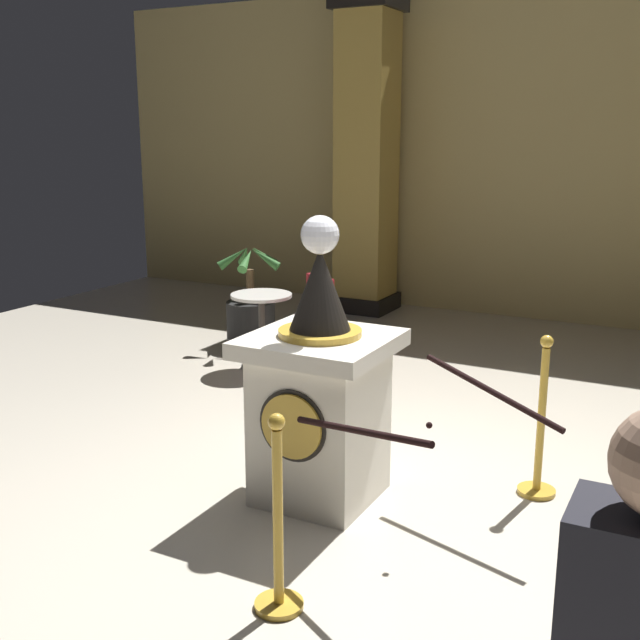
# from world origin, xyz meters

# --- Properties ---
(ground_plane) EXTENTS (12.50, 12.50, 0.00)m
(ground_plane) POSITION_xyz_m (0.00, 0.00, 0.00)
(ground_plane) COLOR beige
(back_wall) EXTENTS (12.50, 0.16, 3.94)m
(back_wall) POSITION_xyz_m (0.00, 5.31, 1.97)
(back_wall) COLOR tan
(back_wall) RESTS_ON ground_plane
(pedestal_clock) EXTENTS (0.84, 0.84, 1.77)m
(pedestal_clock) POSITION_xyz_m (-0.30, -0.22, 0.67)
(pedestal_clock) COLOR silver
(pedestal_clock) RESTS_ON ground_plane
(stanchion_near) EXTENTS (0.24, 0.24, 1.00)m
(stanchion_near) POSITION_xyz_m (0.08, -1.36, 0.35)
(stanchion_near) COLOR gold
(stanchion_near) RESTS_ON ground_plane
(stanchion_far) EXTENTS (0.24, 0.24, 1.04)m
(stanchion_far) POSITION_xyz_m (0.90, 0.46, 0.36)
(stanchion_far) COLOR gold
(stanchion_far) RESTS_ON ground_plane
(velvet_rope) EXTENTS (1.34, 1.36, 0.22)m
(velvet_rope) POSITION_xyz_m (0.49, -0.45, 0.79)
(velvet_rope) COLOR black
(column_left) EXTENTS (0.75, 0.75, 3.78)m
(column_left) POSITION_xyz_m (-2.26, 4.73, 1.88)
(column_left) COLOR black
(column_left) RESTS_ON ground_plane
(potted_palm_left) EXTENTS (0.65, 0.64, 1.12)m
(potted_palm_left) POSITION_xyz_m (-2.60, 2.57, 0.33)
(potted_palm_left) COLOR black
(potted_palm_left) RESTS_ON ground_plane
(cafe_table) EXTENTS (0.59, 0.59, 0.73)m
(cafe_table) POSITION_xyz_m (-2.08, 1.95, 0.47)
(cafe_table) COLOR #332D28
(cafe_table) RESTS_ON ground_plane
(cafe_chair_red) EXTENTS (0.55, 0.55, 0.96)m
(cafe_chair_red) POSITION_xyz_m (-1.49, 1.87, 0.57)
(cafe_chair_red) COLOR black
(cafe_chair_red) RESTS_ON ground_plane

